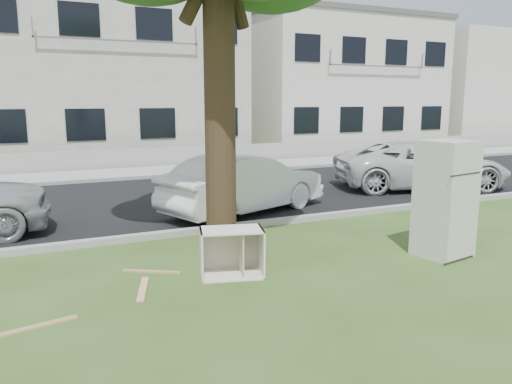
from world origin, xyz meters
name	(u,v)px	position (x,y,z in m)	size (l,w,h in m)	color
ground	(288,267)	(0.00, 0.00, 0.00)	(120.00, 120.00, 0.00)	#314A1A
road	(178,198)	(0.00, 6.00, 0.01)	(120.00, 7.00, 0.01)	black
kerb_near	(229,230)	(0.00, 2.45, 0.00)	(120.00, 0.18, 0.12)	gray
kerb_far	(147,179)	(0.00, 9.55, 0.00)	(120.00, 0.18, 0.12)	gray
sidewalk	(138,173)	(0.00, 11.00, 0.01)	(120.00, 2.80, 0.01)	gray
low_wall	(129,158)	(0.00, 12.60, 0.35)	(120.00, 0.15, 0.70)	gray
townhouse_center	(104,73)	(0.00, 17.50, 3.72)	(11.22, 8.16, 7.44)	beige
townhouse_right	(328,83)	(12.00, 17.50, 3.42)	(10.20, 8.16, 6.84)	beige
filler_right	(499,90)	(26.00, 18.00, 3.20)	(16.00, 9.00, 6.40)	beige
fridge	(445,199)	(2.60, -0.51, 0.95)	(0.78, 0.72, 1.89)	white
cabinet	(232,252)	(-0.91, 0.05, 0.35)	(0.90, 0.56, 0.70)	white
plank_a	(22,330)	(-3.70, -0.63, 0.01)	(1.20, 0.10, 0.02)	#9E864C
plank_b	(152,272)	(-1.94, 0.67, 0.01)	(0.88, 0.09, 0.02)	#9E8152
plank_c	(143,289)	(-2.22, 0.03, 0.01)	(0.87, 0.10, 0.02)	tan
car_center	(245,184)	(0.91, 3.75, 0.66)	(1.41, 4.03, 1.33)	silver
car_right	(421,165)	(6.79, 4.51, 0.68)	(2.24, 4.86, 1.35)	silver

